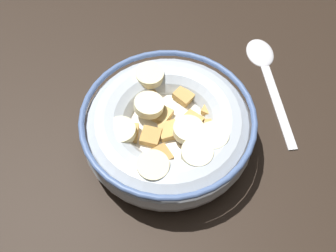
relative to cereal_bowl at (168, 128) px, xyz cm
name	(u,v)px	position (x,y,z in cm)	size (l,w,h in cm)	color
ground_plane	(168,146)	(0.02, 0.00, -3.67)	(108.84, 108.84, 2.00)	black
cereal_bowl	(168,128)	(0.00, 0.00, 0.00)	(17.28, 17.28, 5.28)	#B2BCC6
spoon	(265,64)	(9.27, -12.46, -2.33)	(16.02, 3.42, 0.80)	silver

